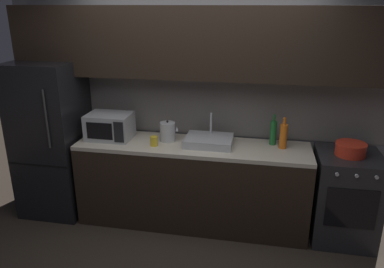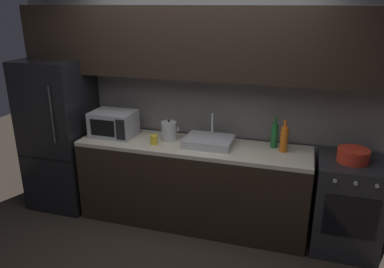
{
  "view_description": "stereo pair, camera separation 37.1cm",
  "coord_description": "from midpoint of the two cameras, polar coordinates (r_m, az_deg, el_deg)",
  "views": [
    {
      "loc": [
        0.68,
        -2.63,
        2.27
      ],
      "look_at": [
        -0.0,
        0.9,
        1.01
      ],
      "focal_mm": 35.13,
      "sensor_mm": 36.0,
      "label": 1
    },
    {
      "loc": [
        1.04,
        -2.54,
        2.27
      ],
      "look_at": [
        -0.0,
        0.9,
        1.01
      ],
      "focal_mm": 35.13,
      "sensor_mm": 36.0,
      "label": 2
    }
  ],
  "objects": [
    {
      "name": "microwave",
      "position": [
        4.1,
        -9.29,
        1.52
      ],
      "size": [
        0.46,
        0.35,
        0.27
      ],
      "color": "#A8AAAF",
      "rests_on": "counter_run"
    },
    {
      "name": "kettle",
      "position": [
        3.93,
        -0.82,
        0.43
      ],
      "size": [
        0.19,
        0.16,
        0.22
      ],
      "color": "#B7BABF",
      "rests_on": "counter_run"
    },
    {
      "name": "mug_yellow",
      "position": [
        3.82,
        -3.02,
        -0.93
      ],
      "size": [
        0.08,
        0.08,
        0.1
      ],
      "primitive_type": "cylinder",
      "color": "gold",
      "rests_on": "counter_run"
    },
    {
      "name": "oven_range",
      "position": [
        3.99,
        24.97,
        -9.84
      ],
      "size": [
        0.6,
        0.62,
        0.9
      ],
      "color": "#232326",
      "rests_on": "ground"
    },
    {
      "name": "back_wall",
      "position": [
        3.94,
        4.04,
        8.71
      ],
      "size": [
        4.13,
        0.44,
        2.5
      ],
      "color": "slate",
      "rests_on": "ground"
    },
    {
      "name": "counter_run",
      "position": [
        4.02,
        2.71,
        -7.64
      ],
      "size": [
        2.39,
        0.6,
        0.9
      ],
      "color": "black",
      "rests_on": "ground"
    },
    {
      "name": "wine_bottle_orange",
      "position": [
        3.76,
        16.57,
        -0.78
      ],
      "size": [
        0.07,
        0.07,
        0.32
      ],
      "color": "orange",
      "rests_on": "counter_run"
    },
    {
      "name": "sink_basin",
      "position": [
        3.82,
        5.37,
        -1.16
      ],
      "size": [
        0.48,
        0.38,
        0.3
      ],
      "color": "#ADAFB5",
      "rests_on": "counter_run"
    },
    {
      "name": "wine_bottle_green",
      "position": [
        3.85,
        15.15,
        -0.21
      ],
      "size": [
        0.07,
        0.07,
        0.32
      ],
      "color": "#1E6B2D",
      "rests_on": "counter_run"
    },
    {
      "name": "cooking_pot",
      "position": [
        3.78,
        25.92,
        -2.99
      ],
      "size": [
        0.28,
        0.28,
        0.12
      ],
      "color": "red",
      "rests_on": "oven_range"
    },
    {
      "name": "refrigerator",
      "position": [
        4.48,
        -17.13,
        -0.07
      ],
      "size": [
        0.68,
        0.69,
        1.7
      ],
      "color": "black",
      "rests_on": "ground"
    }
  ]
}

